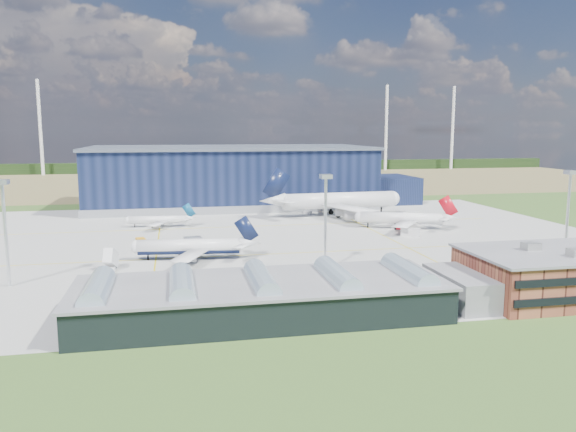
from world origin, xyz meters
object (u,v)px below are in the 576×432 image
at_px(light_mast_center, 326,207).
at_px(car_b, 501,280).
at_px(light_mast_east, 569,200).
at_px(airliner_red, 401,212).
at_px(airliner_widebody, 339,192).
at_px(hangar, 236,179).
at_px(airliner_navy, 189,239).
at_px(airliner_regional, 157,216).
at_px(gse_van_a, 410,232).
at_px(gse_cart_a, 242,222).
at_px(gse_tug_b, 161,245).
at_px(gse_van_c, 459,277).
at_px(airstair, 111,263).
at_px(gse_van_b, 411,214).
at_px(gse_cart_b, 308,212).
at_px(light_mast_west, 4,216).
at_px(gse_tug_a, 141,241).

height_order(light_mast_center, car_b, light_mast_center).
bearing_deg(light_mast_east, light_mast_center, 180.00).
xyz_separation_m(airliner_red, airliner_widebody, (-12.17, 32.23, 3.65)).
xyz_separation_m(hangar, airliner_navy, (-24.22, -106.80, -6.11)).
relative_size(airliner_regional, gse_van_a, 4.10).
bearing_deg(airliner_red, gse_cart_a, -1.65).
bearing_deg(light_mast_east, gse_cart_a, 136.43).
relative_size(airliner_navy, airliner_regional, 1.37).
bearing_deg(gse_tug_b, airliner_widebody, 34.12).
bearing_deg(light_mast_east, gse_van_c, -157.62).
bearing_deg(airliner_regional, gse_cart_a, -170.06).
distance_m(airliner_regional, airstair, 59.86).
height_order(airliner_regional, airstair, airliner_regional).
relative_size(gse_van_b, gse_cart_b, 1.71).
relative_size(light_mast_west, airliner_regional, 0.93).
xyz_separation_m(airliner_red, gse_van_b, (13.96, 22.80, -4.57)).
bearing_deg(light_mast_west, airstair, 28.80).
distance_m(airliner_red, car_b, 68.50).
xyz_separation_m(airliner_regional, gse_cart_b, (58.26, 20.15, -3.39)).
bearing_deg(gse_van_b, gse_van_c, -144.17).
relative_size(airliner_navy, gse_van_b, 6.73).
bearing_deg(car_b, hangar, 25.50).
xyz_separation_m(gse_cart_a, airstair, (-39.07, -61.45, 1.15)).
bearing_deg(hangar, light_mast_center, -86.70).
xyz_separation_m(gse_van_b, gse_van_c, (-28.11, -88.93, 0.07)).
xyz_separation_m(airliner_navy, gse_tug_b, (-7.44, 17.44, -4.88)).
bearing_deg(gse_cart_a, gse_tug_b, -104.75).
bearing_deg(gse_tug_a, airstair, -114.20).
relative_size(airliner_widebody, car_b, 15.56).
relative_size(airliner_navy, gse_van_c, 6.62).
relative_size(gse_tug_b, gse_van_a, 0.48).
relative_size(airliner_red, airliner_widebody, 0.61).
bearing_deg(gse_tug_b, light_mast_east, -19.74).
relative_size(airliner_red, car_b, 9.50).
bearing_deg(gse_van_b, gse_tug_a, 160.75).
bearing_deg(gse_cart_a, airstair, -100.25).
distance_m(gse_cart_a, airstair, 72.83).
xyz_separation_m(airliner_widebody, gse_cart_b, (-10.61, 7.79, -8.73)).
xyz_separation_m(light_mast_west, gse_van_b, (124.26, 72.93, -14.28)).
bearing_deg(gse_tug_a, light_mast_center, -57.63).
height_order(airliner_red, airliner_regional, airliner_red).
relative_size(light_mast_center, airliner_red, 0.66).
distance_m(gse_tug_a, gse_cart_a, 45.54).
height_order(airliner_widebody, airliner_regional, airliner_widebody).
relative_size(airliner_regional, gse_van_c, 4.84).
bearing_deg(hangar, gse_van_c, -76.68).
bearing_deg(light_mast_center, car_b, -26.99).
bearing_deg(gse_van_c, gse_cart_b, -5.38).
height_order(light_mast_center, light_mast_east, same).
relative_size(gse_tug_a, gse_tug_b, 1.37).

